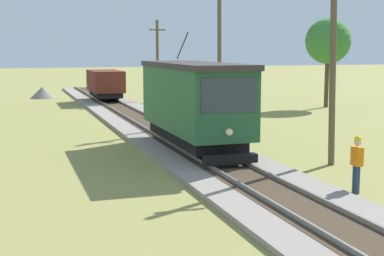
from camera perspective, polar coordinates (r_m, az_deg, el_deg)
name	(u,v)px	position (r m, az deg, el deg)	size (l,w,h in m)	color
red_tram	(194,101)	(23.45, 0.19, 2.77)	(2.60, 8.54, 4.79)	#235633
freight_car	(105,84)	(46.06, -8.90, 4.54)	(2.40, 5.20, 2.31)	maroon
utility_pole_near_tram	(333,57)	(21.57, 14.29, 7.06)	(1.40, 0.51, 7.96)	brown
utility_pole_mid	(219,50)	(32.31, 2.84, 8.05)	(1.40, 0.47, 8.48)	brown
utility_pole_far	(157,60)	(45.99, -3.57, 6.98)	(1.40, 0.31, 6.72)	brown
gravel_pile	(42,93)	(51.26, -15.12, 3.54)	(2.20, 2.20, 1.03)	gray
track_worker	(357,162)	(17.66, 16.59, -3.33)	(0.28, 0.40, 1.78)	navy
tree_left_near	(328,42)	(42.96, 13.82, 8.63)	(3.37, 3.37, 6.64)	#4C3823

